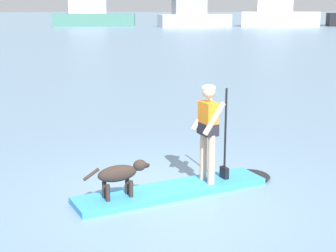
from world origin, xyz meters
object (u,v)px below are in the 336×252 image
Objects in this scene: dog at (120,174)px; moored_boat_starboard at (193,16)px; person_paddler at (209,126)px; moored_boat_outer at (92,15)px; moored_boat_center at (278,15)px; paddleboard at (184,188)px.

dog is 63.10m from moored_boat_starboard.
person_paddler is 1.69m from dog.
moored_boat_starboard reaches higher than person_paddler.
person_paddler is at bearing -83.81° from moored_boat_outer.
dog is 0.09× the size of moored_boat_outer.
moored_boat_center reaches higher than person_paddler.
paddleboard is 0.34× the size of moored_boat_starboard.
moored_boat_center reaches higher than moored_boat_outer.
person_paddler reaches higher than paddleboard.
person_paddler is 62.30m from moored_boat_starboard.
dog is (-1.46, -0.62, -0.59)m from person_paddler.
moored_boat_outer reaches higher than person_paddler.
moored_boat_outer is at bearing 96.19° from person_paddler.
paddleboard is 1.11m from person_paddler.
paddleboard is 65.18m from moored_boat_center.
moored_boat_starboard is (7.34, 62.09, 1.40)m from paddleboard.
person_paddler is 0.14× the size of moored_boat_outer.
moored_boat_starboard is at bearing -179.26° from moored_boat_center.
moored_boat_outer is at bearing 166.25° from moored_boat_starboard.
paddleboard is at bearing -107.22° from moored_boat_center.
moored_boat_starboard is at bearing 82.37° from dog.
moored_boat_outer is at bearing 94.87° from dog.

